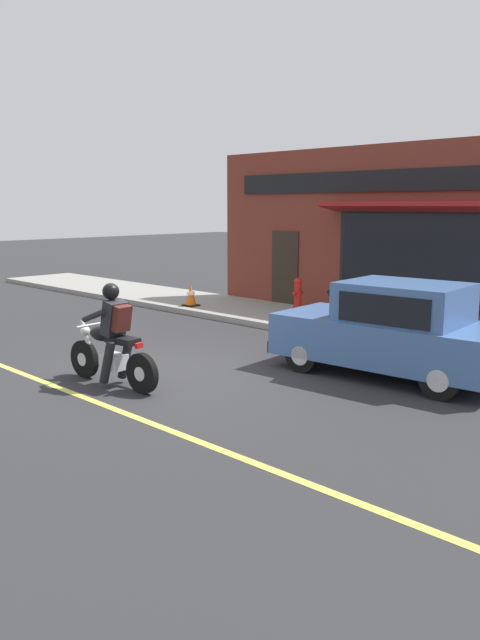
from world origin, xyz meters
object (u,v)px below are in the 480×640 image
at_px(car_hatchback, 392,331).
at_px(traffic_cone, 191,295).
at_px(fire_hydrant, 298,296).
at_px(motorcycle_with_rider, 112,343).

distance_m(car_hatchback, traffic_cone, 7.48).
bearing_deg(traffic_cone, fire_hydrant, -67.20).
height_order(car_hatchback, fire_hydrant, car_hatchback).
bearing_deg(fire_hydrant, traffic_cone, 112.80).
height_order(motorcycle_with_rider, fire_hydrant, motorcycle_with_rider).
bearing_deg(motorcycle_with_rider, car_hatchback, -39.20).
distance_m(car_hatchback, fire_hydrant, 5.47).
xyz_separation_m(motorcycle_with_rider, car_hatchback, (3.50, -2.85, 0.09)).
bearing_deg(car_hatchback, traffic_cone, 74.59).
xyz_separation_m(motorcycle_with_rider, traffic_cone, (5.48, 4.35, -0.25)).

